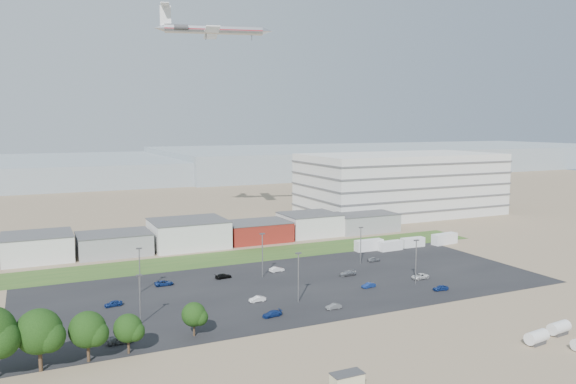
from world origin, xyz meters
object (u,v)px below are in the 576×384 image
parked_car_1 (369,285)px  parked_car_10 (120,340)px  parked_car_4 (257,299)px  parked_car_11 (277,269)px  parked_car_0 (420,276)px  portable_shed (347,381)px  parked_car_3 (272,314)px  storage_tank_nw (537,337)px  parked_car_8 (374,259)px  box_trailer_a (369,245)px  parked_car_2 (441,288)px  parked_car_13 (333,306)px  parked_car_9 (164,283)px  airliner (214,29)px  parked_car_6 (223,276)px  parked_car_5 (113,303)px  parked_car_12 (347,273)px

parked_car_1 → parked_car_10: parked_car_10 is taller
parked_car_4 → parked_car_11: size_ratio=0.93×
parked_car_0 → parked_car_4: (-42.10, 0.28, -0.03)m
parked_car_0 → parked_car_1: (-15.27, -0.99, -0.06)m
portable_shed → parked_car_3: portable_shed is taller
storage_tank_nw → parked_car_8: storage_tank_nw is taller
portable_shed → parked_car_11: (16.50, 61.93, -0.55)m
box_trailer_a → parked_car_2: box_trailer_a is taller
portable_shed → parked_car_13: size_ratio=1.42×
parked_car_1 → parked_car_8: bearing=137.5°
parked_car_3 → parked_car_9: 33.15m
portable_shed → parked_car_13: 34.36m
parked_car_0 → parked_car_1: 15.30m
airliner → portable_shed: bearing=-85.1°
parked_car_10 → parked_car_6: bearing=-45.7°
parked_car_5 → parked_car_4: bearing=63.6°
box_trailer_a → parked_car_6: (-48.56, -10.61, -1.02)m
parked_car_4 → parked_car_9: (-15.15, 20.17, 0.01)m
parked_car_4 → parked_car_5: 29.53m
parked_car_2 → parked_car_8: parked_car_8 is taller
parked_car_0 → parked_car_5: parked_car_0 is taller
parked_car_3 → parked_car_6: (0.05, 29.86, 0.02)m
storage_tank_nw → parked_car_12: size_ratio=1.00×
airliner → parked_car_5: 114.51m
parked_car_0 → parked_car_9: 60.80m
parked_car_5 → parked_car_10: 20.77m
parked_car_9 → box_trailer_a: bearing=-81.2°
parked_car_2 → parked_car_12: parked_car_12 is taller
parked_car_0 → parked_car_12: (-14.37, 9.83, -0.00)m
parked_car_4 → parked_car_8: (41.53, 18.77, 0.02)m
airliner → parked_car_0: 114.23m
storage_tank_nw → parked_car_10: 70.87m
parked_car_0 → airliner: bearing=-169.0°
parked_car_8 → portable_shed: bearing=144.2°
box_trailer_a → parked_car_8: bearing=-116.6°
parked_car_3 → parked_car_12: bearing=117.1°
parked_car_6 → parked_car_13: 33.61m
portable_shed → parked_car_12: size_ratio=1.10×
parked_car_2 → parked_car_13: (-28.12, -0.97, -0.06)m
parked_car_10 → parked_car_11: 53.26m
parked_car_2 → parked_car_10: parked_car_10 is taller
portable_shed → parked_car_4: 41.77m
box_trailer_a → parked_car_4: (-47.77, -30.75, -1.03)m
parked_car_0 → parked_car_2: size_ratio=1.25×
parked_car_8 → parked_car_9: bearing=89.2°
portable_shed → storage_tank_nw: size_ratio=1.10×
portable_shed → parked_car_0: bearing=42.4°
box_trailer_a → airliner: 93.35m
parked_car_8 → parked_car_13: parked_car_8 is taller
parked_car_8 → parked_car_9: parked_car_8 is taller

